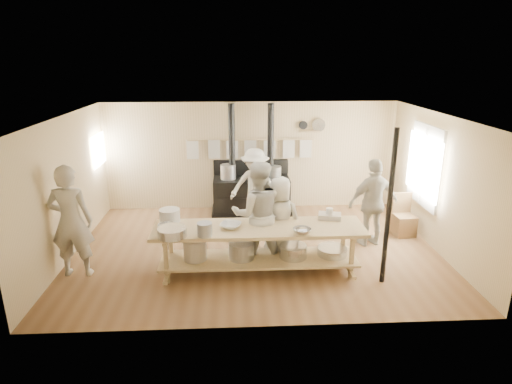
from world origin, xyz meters
TOP-DOWN VIEW (x-y plane):
  - ground at (0.00, 0.00)m, footprint 7.00×7.00m
  - room_shell at (0.00, 0.00)m, footprint 7.00×7.00m
  - window_right at (3.47, 0.60)m, footprint 0.09×1.50m
  - left_opening at (-3.45, 2.00)m, footprint 0.00×0.90m
  - stove at (-0.01, 2.12)m, footprint 1.90×0.75m
  - towel_rail at (0.00, 2.40)m, footprint 3.00×0.04m
  - back_wall_shelf at (1.46, 2.43)m, footprint 0.63×0.14m
  - prep_table at (-0.01, -0.90)m, footprint 3.60×0.90m
  - support_post at (2.05, -1.35)m, footprint 0.08×0.08m
  - cook_far_left at (-3.15, -0.82)m, footprint 0.73×0.48m
  - cook_left at (-0.00, -0.56)m, footprint 0.94×0.74m
  - cook_center at (0.40, -0.45)m, footprint 0.90×0.74m
  - cook_right at (2.31, 0.14)m, footprint 1.10×0.64m
  - cook_by_window at (0.05, 1.46)m, footprint 1.18×0.79m
  - chair at (3.15, 0.58)m, footprint 0.44×0.44m
  - bowl_white_a at (-0.48, -0.92)m, footprint 0.45×0.45m
  - bowl_steel_a at (-1.55, -0.94)m, footprint 0.42×0.42m
  - bowl_white_b at (0.11, -0.57)m, footprint 0.56×0.56m
  - bowl_steel_b at (0.69, -1.23)m, footprint 0.40×0.40m
  - roasting_pan at (1.29, -0.57)m, footprint 0.45×0.35m
  - mixing_bowl_large at (-1.42, -1.23)m, footprint 0.54×0.54m
  - bucket_galv at (-0.90, -1.23)m, footprint 0.27×0.27m
  - deep_bowl_enamel at (-1.55, -0.57)m, footprint 0.42×0.42m
  - pitcher at (1.28, -0.57)m, footprint 0.12×0.12m

SIDE VIEW (x-z plane):
  - ground at x=0.00m, z-range 0.00..0.00m
  - chair at x=3.15m, z-range -0.18..0.70m
  - prep_table at x=-0.01m, z-range 0.10..0.95m
  - stove at x=-0.01m, z-range -0.78..1.82m
  - cook_center at x=0.40m, z-range 0.00..1.59m
  - cook_by_window at x=0.05m, z-range 0.00..1.70m
  - cook_right at x=2.31m, z-range 0.00..1.76m
  - bowl_white_a at x=-0.48m, z-range 0.85..0.93m
  - roasting_pan at x=1.29m, z-range 0.85..0.94m
  - bowl_steel_b at x=0.69m, z-range 0.85..0.94m
  - bowl_steel_a at x=-1.55m, z-range 0.85..0.94m
  - bowl_white_b at x=0.11m, z-range 0.85..0.95m
  - mixing_bowl_large at x=-1.42m, z-range 0.85..1.00m
  - pitcher at x=1.28m, z-range 0.85..1.04m
  - cook_left at x=0.00m, z-range 0.00..1.91m
  - deep_bowl_enamel at x=-1.55m, z-range 0.85..1.08m
  - bucket_galv at x=-0.90m, z-range 0.85..1.08m
  - cook_far_left at x=-3.15m, z-range 0.00..1.97m
  - support_post at x=2.05m, z-range 0.00..2.60m
  - window_right at x=3.47m, z-range 0.67..2.33m
  - towel_rail at x=0.00m, z-range 1.32..1.79m
  - left_opening at x=-3.45m, z-range 1.15..2.05m
  - room_shell at x=0.00m, z-range -1.88..5.12m
  - back_wall_shelf at x=1.46m, z-range 1.84..2.17m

